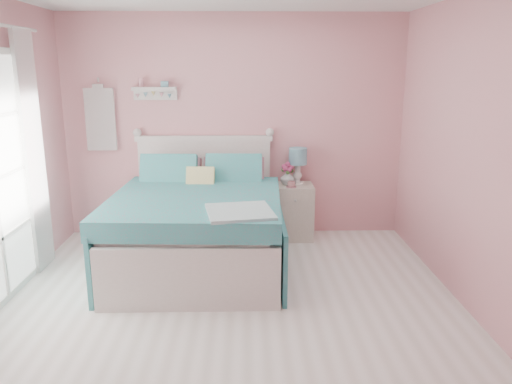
{
  "coord_description": "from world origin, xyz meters",
  "views": [
    {
      "loc": [
        0.13,
        -3.67,
        2.0
      ],
      "look_at": [
        0.24,
        1.2,
        0.77
      ],
      "focal_mm": 35.0,
      "sensor_mm": 36.0,
      "label": 1
    }
  ],
  "objects_px": {
    "table_lamp": "(298,159)",
    "vase": "(287,178)",
    "nightstand": "(293,211)",
    "teacup": "(291,184)",
    "bed": "(198,226)"
  },
  "relations": [
    {
      "from": "table_lamp",
      "to": "vase",
      "type": "distance_m",
      "value": 0.25
    },
    {
      "from": "nightstand",
      "to": "table_lamp",
      "type": "relative_size",
      "value": 1.52
    },
    {
      "from": "nightstand",
      "to": "teacup",
      "type": "bearing_deg",
      "value": -110.05
    },
    {
      "from": "bed",
      "to": "nightstand",
      "type": "distance_m",
      "value": 1.33
    },
    {
      "from": "teacup",
      "to": "nightstand",
      "type": "bearing_deg",
      "value": 69.95
    },
    {
      "from": "bed",
      "to": "teacup",
      "type": "height_order",
      "value": "bed"
    },
    {
      "from": "table_lamp",
      "to": "vase",
      "type": "bearing_deg",
      "value": -151.28
    },
    {
      "from": "bed",
      "to": "table_lamp",
      "type": "distance_m",
      "value": 1.52
    },
    {
      "from": "vase",
      "to": "teacup",
      "type": "bearing_deg",
      "value": -75.24
    },
    {
      "from": "bed",
      "to": "nightstand",
      "type": "xyz_separation_m",
      "value": [
        1.06,
        0.8,
        -0.08
      ]
    },
    {
      "from": "vase",
      "to": "teacup",
      "type": "relative_size",
      "value": 1.97
    },
    {
      "from": "table_lamp",
      "to": "teacup",
      "type": "height_order",
      "value": "table_lamp"
    },
    {
      "from": "vase",
      "to": "teacup",
      "type": "xyz_separation_m",
      "value": [
        0.03,
        -0.13,
        -0.05
      ]
    },
    {
      "from": "nightstand",
      "to": "teacup",
      "type": "relative_size",
      "value": 7.35
    },
    {
      "from": "table_lamp",
      "to": "bed",
      "type": "bearing_deg",
      "value": -141.16
    }
  ]
}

